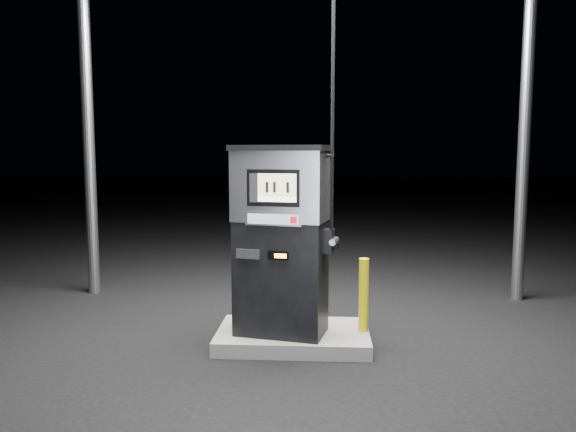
{
  "coord_description": "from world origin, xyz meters",
  "views": [
    {
      "loc": [
        0.31,
        -5.78,
        2.04
      ],
      "look_at": [
        -0.06,
        0.0,
        1.37
      ],
      "focal_mm": 35.0,
      "sensor_mm": 36.0,
      "label": 1
    }
  ],
  "objects": [
    {
      "name": "ground",
      "position": [
        0.0,
        0.0,
        0.0
      ],
      "size": [
        80.0,
        80.0,
        0.0
      ],
      "primitive_type": "plane",
      "color": "black",
      "rests_on": "ground"
    },
    {
      "name": "pump_island",
      "position": [
        0.0,
        0.0,
        0.07
      ],
      "size": [
        1.6,
        1.0,
        0.15
      ],
      "primitive_type": "cube",
      "color": "#5E5E5A",
      "rests_on": "ground"
    },
    {
      "name": "bollard_left",
      "position": [
        -0.55,
        -0.16,
        0.56
      ],
      "size": [
        0.13,
        0.13,
        0.82
      ],
      "primitive_type": "cylinder",
      "rotation": [
        0.0,
        0.0,
        0.2
      ],
      "color": "#D5C50B",
      "rests_on": "pump_island"
    },
    {
      "name": "fuel_dispenser",
      "position": [
        -0.12,
        -0.1,
        1.15
      ],
      "size": [
        1.12,
        0.76,
        4.04
      ],
      "rotation": [
        0.0,
        0.0,
        -0.21
      ],
      "color": "black",
      "rests_on": "pump_island"
    },
    {
      "name": "bollard_right",
      "position": [
        0.74,
        0.01,
        0.54
      ],
      "size": [
        0.13,
        0.13,
        0.78
      ],
      "primitive_type": "cylinder",
      "rotation": [
        0.0,
        0.0,
        0.34
      ],
      "color": "#D5C50B",
      "rests_on": "pump_island"
    }
  ]
}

